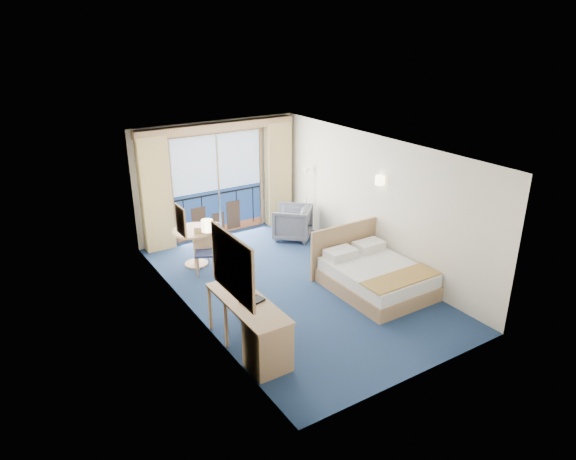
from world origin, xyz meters
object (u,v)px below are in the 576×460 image
object	(u,v)px
floor_lamp	(306,183)
round_table	(195,238)
bed	(374,276)
desk	(263,337)
table_chair_a	(216,238)
desk_chair	(258,308)
table_chair_b	(205,248)
nightstand	(349,245)
armchair	(292,222)

from	to	relation	value
floor_lamp	round_table	size ratio (longest dim) A/B	1.81
floor_lamp	round_table	world-z (taller)	floor_lamp
bed	desk	bearing A→B (deg)	-163.01
floor_lamp	table_chair_a	world-z (taller)	floor_lamp
desk_chair	round_table	world-z (taller)	desk_chair
table_chair_a	table_chair_b	distance (m)	0.54
nightstand	round_table	xyz separation A→B (m)	(-2.98, 1.37, 0.34)
table_chair_a	table_chair_b	size ratio (longest dim) A/B	1.01
armchair	round_table	bearing A→B (deg)	-42.96
armchair	desk_chair	bearing A→B (deg)	3.30
table_chair_b	table_chair_a	bearing A→B (deg)	67.10
bed	table_chair_b	bearing A→B (deg)	134.70
desk	table_chair_a	size ratio (longest dim) A/B	1.87
desk_chair	table_chair_a	bearing A→B (deg)	-5.77
bed	armchair	bearing A→B (deg)	88.67
round_table	table_chair_b	size ratio (longest dim) A/B	0.95
bed	floor_lamp	distance (m)	3.37
nightstand	table_chair_a	bearing A→B (deg)	152.62
floor_lamp	table_chair_b	world-z (taller)	floor_lamp
armchair	floor_lamp	distance (m)	1.00
armchair	round_table	size ratio (longest dim) A/B	0.97
nightstand	desk_chair	distance (m)	3.57
armchair	desk_chair	world-z (taller)	desk_chair
table_chair_b	nightstand	bearing A→B (deg)	7.87
nightstand	desk_chair	world-z (taller)	desk_chair
bed	desk_chair	xyz separation A→B (m)	(-2.61, -0.18, 0.20)
desk_chair	floor_lamp	bearing A→B (deg)	-37.35
armchair	table_chair_b	xyz separation A→B (m)	(-2.45, -0.56, 0.13)
armchair	table_chair_b	bearing A→B (deg)	-33.46
bed	table_chair_b	distance (m)	3.40
desk	desk_chair	distance (m)	0.78
desk	round_table	bearing A→B (deg)	82.46
floor_lamp	desk_chair	world-z (taller)	floor_lamp
nightstand	desk_chair	size ratio (longest dim) A/B	0.59
armchair	round_table	world-z (taller)	round_table
round_table	table_chair_a	xyz separation A→B (m)	(0.45, -0.06, -0.07)
nightstand	desk_chair	bearing A→B (deg)	-152.78
bed	desk_chair	distance (m)	2.62
round_table	nightstand	bearing A→B (deg)	-24.69
bed	round_table	world-z (taller)	bed
round_table	desk	bearing A→B (deg)	-97.54
floor_lamp	table_chair_b	size ratio (longest dim) A/B	1.72
bed	armchair	world-z (taller)	bed
nightstand	desk	distance (m)	4.19
nightstand	table_chair_b	distance (m)	3.10
desk	desk_chair	bearing A→B (deg)	66.60
armchair	desk	xyz separation A→B (m)	(-2.99, -3.86, 0.07)
armchair	floor_lamp	world-z (taller)	floor_lamp
desk_chair	round_table	size ratio (longest dim) A/B	0.99
bed	armchair	xyz separation A→B (m)	(0.07, 2.97, 0.10)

